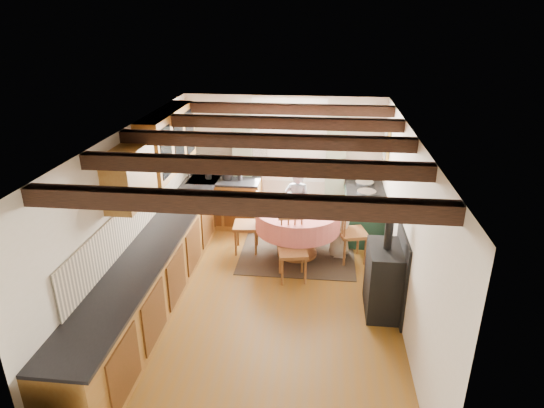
# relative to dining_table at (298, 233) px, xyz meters

# --- Properties ---
(floor) EXTENTS (3.60, 5.50, 0.00)m
(floor) POSITION_rel_dining_table_xyz_m (-0.36, -1.38, -0.41)
(floor) COLOR brown
(floor) RESTS_ON ground
(ceiling) EXTENTS (3.60, 5.50, 0.00)m
(ceiling) POSITION_rel_dining_table_xyz_m (-0.36, -1.38, 1.99)
(ceiling) COLOR white
(ceiling) RESTS_ON ground
(wall_back) EXTENTS (3.60, 0.00, 2.40)m
(wall_back) POSITION_rel_dining_table_xyz_m (-0.36, 1.37, 0.79)
(wall_back) COLOR silver
(wall_back) RESTS_ON ground
(wall_front) EXTENTS (3.60, 0.00, 2.40)m
(wall_front) POSITION_rel_dining_table_xyz_m (-0.36, -4.13, 0.79)
(wall_front) COLOR silver
(wall_front) RESTS_ON ground
(wall_left) EXTENTS (0.00, 5.50, 2.40)m
(wall_left) POSITION_rel_dining_table_xyz_m (-2.16, -1.38, 0.79)
(wall_left) COLOR silver
(wall_left) RESTS_ON ground
(wall_right) EXTENTS (0.00, 5.50, 2.40)m
(wall_right) POSITION_rel_dining_table_xyz_m (1.44, -1.38, 0.79)
(wall_right) COLOR silver
(wall_right) RESTS_ON ground
(beam_a) EXTENTS (3.60, 0.16, 0.16)m
(beam_a) POSITION_rel_dining_table_xyz_m (-0.36, -3.38, 1.90)
(beam_a) COLOR #361F14
(beam_a) RESTS_ON ceiling
(beam_b) EXTENTS (3.60, 0.16, 0.16)m
(beam_b) POSITION_rel_dining_table_xyz_m (-0.36, -2.38, 1.90)
(beam_b) COLOR #361F14
(beam_b) RESTS_ON ceiling
(beam_c) EXTENTS (3.60, 0.16, 0.16)m
(beam_c) POSITION_rel_dining_table_xyz_m (-0.36, -1.38, 1.90)
(beam_c) COLOR #361F14
(beam_c) RESTS_ON ceiling
(beam_d) EXTENTS (3.60, 0.16, 0.16)m
(beam_d) POSITION_rel_dining_table_xyz_m (-0.36, -0.38, 1.90)
(beam_d) COLOR #361F14
(beam_d) RESTS_ON ceiling
(beam_e) EXTENTS (3.60, 0.16, 0.16)m
(beam_e) POSITION_rel_dining_table_xyz_m (-0.36, 0.62, 1.90)
(beam_e) COLOR #361F14
(beam_e) RESTS_ON ceiling
(splash_left) EXTENTS (0.02, 4.50, 0.55)m
(splash_left) POSITION_rel_dining_table_xyz_m (-2.14, -1.08, 0.79)
(splash_left) COLOR beige
(splash_left) RESTS_ON wall_left
(splash_back) EXTENTS (1.40, 0.02, 0.55)m
(splash_back) POSITION_rel_dining_table_xyz_m (-1.36, 1.35, 0.79)
(splash_back) COLOR beige
(splash_back) RESTS_ON wall_back
(base_cabinet_left) EXTENTS (0.60, 5.30, 0.88)m
(base_cabinet_left) POSITION_rel_dining_table_xyz_m (-1.86, -1.38, 0.03)
(base_cabinet_left) COLOR olive
(base_cabinet_left) RESTS_ON floor
(base_cabinet_back) EXTENTS (1.30, 0.60, 0.88)m
(base_cabinet_back) POSITION_rel_dining_table_xyz_m (-1.41, 1.07, 0.03)
(base_cabinet_back) COLOR olive
(base_cabinet_back) RESTS_ON floor
(worktop_left) EXTENTS (0.64, 5.30, 0.04)m
(worktop_left) POSITION_rel_dining_table_xyz_m (-1.84, -1.38, 0.49)
(worktop_left) COLOR black
(worktop_left) RESTS_ON base_cabinet_left
(worktop_back) EXTENTS (1.30, 0.64, 0.04)m
(worktop_back) POSITION_rel_dining_table_xyz_m (-1.41, 1.05, 0.49)
(worktop_back) COLOR black
(worktop_back) RESTS_ON base_cabinet_back
(wall_cabinet_glass) EXTENTS (0.34, 1.80, 0.90)m
(wall_cabinet_glass) POSITION_rel_dining_table_xyz_m (-1.99, -0.18, 1.54)
(wall_cabinet_glass) COLOR olive
(wall_cabinet_glass) RESTS_ON wall_left
(wall_cabinet_solid) EXTENTS (0.34, 0.90, 0.70)m
(wall_cabinet_solid) POSITION_rel_dining_table_xyz_m (-1.99, -1.68, 1.49)
(wall_cabinet_solid) COLOR olive
(wall_cabinet_solid) RESTS_ON wall_left
(window_frame) EXTENTS (1.34, 0.03, 1.54)m
(window_frame) POSITION_rel_dining_table_xyz_m (-0.26, 1.36, 1.19)
(window_frame) COLOR white
(window_frame) RESTS_ON wall_back
(window_pane) EXTENTS (1.20, 0.01, 1.40)m
(window_pane) POSITION_rel_dining_table_xyz_m (-0.26, 1.36, 1.19)
(window_pane) COLOR white
(window_pane) RESTS_ON wall_back
(curtain_left) EXTENTS (0.35, 0.10, 2.10)m
(curtain_left) POSITION_rel_dining_table_xyz_m (-1.11, 1.27, 0.69)
(curtain_left) COLOR #A9B497
(curtain_left) RESTS_ON wall_back
(curtain_right) EXTENTS (0.35, 0.10, 2.10)m
(curtain_right) POSITION_rel_dining_table_xyz_m (0.59, 1.27, 0.69)
(curtain_right) COLOR #A9B497
(curtain_right) RESTS_ON wall_back
(curtain_rod) EXTENTS (2.00, 0.03, 0.03)m
(curtain_rod) POSITION_rel_dining_table_xyz_m (-0.26, 1.27, 1.79)
(curtain_rod) COLOR black
(curtain_rod) RESTS_ON wall_back
(wall_picture) EXTENTS (0.04, 0.50, 0.60)m
(wall_picture) POSITION_rel_dining_table_xyz_m (1.41, 0.92, 1.29)
(wall_picture) COLOR gold
(wall_picture) RESTS_ON wall_right
(wall_plate) EXTENTS (0.30, 0.02, 0.30)m
(wall_plate) POSITION_rel_dining_table_xyz_m (0.69, 1.34, 1.29)
(wall_plate) COLOR silver
(wall_plate) RESTS_ON wall_back
(rug) EXTENTS (1.89, 1.47, 0.01)m
(rug) POSITION_rel_dining_table_xyz_m (0.00, 0.00, -0.41)
(rug) COLOR #3C321E
(rug) RESTS_ON floor
(dining_table) EXTENTS (1.37, 1.37, 0.82)m
(dining_table) POSITION_rel_dining_table_xyz_m (0.00, 0.00, 0.00)
(dining_table) COLOR #F27167
(dining_table) RESTS_ON floor
(chair_near) EXTENTS (0.50, 0.52, 0.99)m
(chair_near) POSITION_rel_dining_table_xyz_m (-0.03, -0.74, 0.08)
(chair_near) COLOR brown
(chair_near) RESTS_ON floor
(chair_left) EXTENTS (0.49, 0.47, 1.02)m
(chair_left) POSITION_rel_dining_table_xyz_m (-0.86, 0.08, 0.10)
(chair_left) COLOR brown
(chair_left) RESTS_ON floor
(chair_right) EXTENTS (0.57, 0.56, 1.05)m
(chair_right) POSITION_rel_dining_table_xyz_m (0.88, -0.04, 0.12)
(chair_right) COLOR brown
(chair_right) RESTS_ON floor
(aga_range) EXTENTS (0.66, 1.02, 0.94)m
(aga_range) POSITION_rel_dining_table_xyz_m (1.11, 0.82, 0.06)
(aga_range) COLOR #1F4536
(aga_range) RESTS_ON floor
(cast_iron_stove) EXTENTS (0.44, 0.74, 1.48)m
(cast_iron_stove) POSITION_rel_dining_table_xyz_m (1.22, -1.41, 0.33)
(cast_iron_stove) COLOR black
(cast_iron_stove) RESTS_ON floor
(child_far) EXTENTS (0.47, 0.33, 1.24)m
(child_far) POSITION_rel_dining_table_xyz_m (-0.06, 0.79, 0.21)
(child_far) COLOR slate
(child_far) RESTS_ON floor
(child_right) EXTENTS (0.41, 0.55, 1.04)m
(child_right) POSITION_rel_dining_table_xyz_m (0.69, 0.10, 0.11)
(child_right) COLOR beige
(child_right) RESTS_ON floor
(bowl_a) EXTENTS (0.27, 0.27, 0.06)m
(bowl_a) POSITION_rel_dining_table_xyz_m (-0.00, -0.19, 0.44)
(bowl_a) COLOR silver
(bowl_a) RESTS_ON dining_table
(bowl_b) EXTENTS (0.18, 0.18, 0.06)m
(bowl_b) POSITION_rel_dining_table_xyz_m (0.16, -0.15, 0.44)
(bowl_b) COLOR silver
(bowl_b) RESTS_ON dining_table
(cup) EXTENTS (0.11, 0.11, 0.09)m
(cup) POSITION_rel_dining_table_xyz_m (0.04, -0.03, 0.46)
(cup) COLOR silver
(cup) RESTS_ON dining_table
(canister_tall) EXTENTS (0.13, 0.13, 0.22)m
(canister_tall) POSITION_rel_dining_table_xyz_m (-1.72, 1.07, 0.62)
(canister_tall) COLOR #262628
(canister_tall) RESTS_ON worktop_back
(canister_wide) EXTENTS (0.19, 0.19, 0.21)m
(canister_wide) POSITION_rel_dining_table_xyz_m (-1.36, 1.06, 0.61)
(canister_wide) COLOR #262628
(canister_wide) RESTS_ON worktop_back
(canister_slim) EXTENTS (0.09, 0.09, 0.26)m
(canister_slim) POSITION_rel_dining_table_xyz_m (-1.12, 1.03, 0.64)
(canister_slim) COLOR #262628
(canister_slim) RESTS_ON worktop_back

